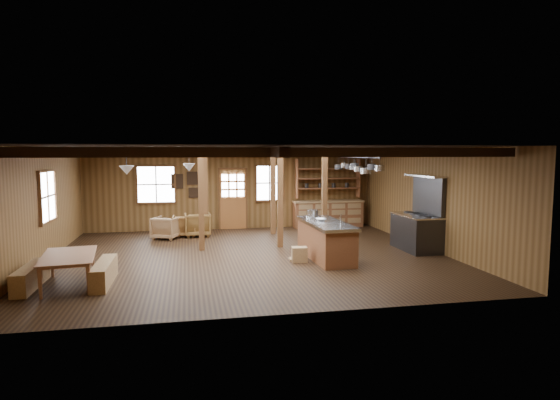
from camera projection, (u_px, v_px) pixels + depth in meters
name	position (u px, v px, depth m)	size (l,w,h in m)	color
room	(250.00, 202.00, 12.01)	(10.04, 9.04, 2.84)	black
ceiling_joists	(248.00, 152.00, 12.05)	(9.80, 8.82, 0.18)	black
timber_posts	(258.00, 195.00, 14.14)	(3.95, 2.35, 2.80)	#4B2715
back_door	(233.00, 204.00, 16.40)	(1.02, 0.08, 2.15)	brown
window_back_left	(156.00, 184.00, 15.83)	(1.32, 0.06, 1.32)	white
window_back_right	(269.00, 183.00, 16.59)	(1.02, 0.06, 1.32)	white
window_left	(47.00, 196.00, 11.51)	(0.14, 1.24, 1.32)	white
notice_boards	(189.00, 183.00, 16.04)	(1.08, 0.03, 0.90)	beige
back_counter	(328.00, 210.00, 16.85)	(2.55, 0.60, 2.45)	brown
pendant_lamps	(161.00, 169.00, 12.46)	(1.86, 2.36, 0.66)	#2E2E30
pot_rack	(358.00, 167.00, 12.74)	(0.42, 3.00, 0.44)	#2E2E30
kitchen_island	(325.00, 240.00, 11.82)	(0.96, 2.53, 1.20)	brown
step_stool	(299.00, 254.00, 11.47)	(0.42, 0.30, 0.37)	brown
commercial_range	(418.00, 226.00, 12.83)	(0.86, 1.67, 2.07)	#2E2E30
dining_table	(71.00, 270.00, 9.42)	(1.79, 1.00, 0.63)	#956243
bench_wall	(31.00, 277.00, 9.29)	(0.30, 1.59, 0.44)	brown
bench_aisle	(104.00, 273.00, 9.55)	(0.31, 1.63, 0.45)	brown
armchair_a	(184.00, 226.00, 14.96)	(0.73, 0.75, 0.68)	brown
armchair_b	(198.00, 225.00, 14.98)	(0.80, 0.82, 0.75)	brown
armchair_c	(166.00, 228.00, 14.52)	(0.74, 0.76, 0.70)	brown
counter_pot	(312.00, 214.00, 12.59)	(0.32, 0.32, 0.19)	silver
bowl	(321.00, 220.00, 11.91)	(0.27, 0.27, 0.07)	silver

